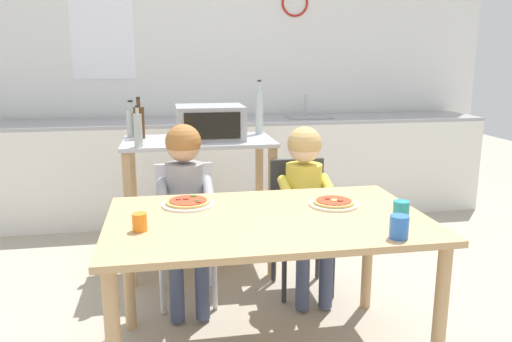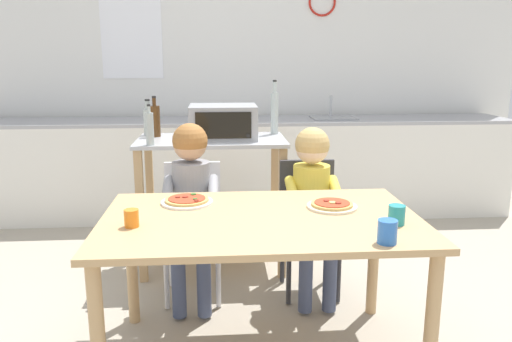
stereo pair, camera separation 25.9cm
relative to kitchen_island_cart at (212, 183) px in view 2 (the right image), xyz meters
name	(u,v)px [view 2 (the right image)]	position (x,y,z in m)	size (l,w,h in m)	color
ground_plane	(248,268)	(0.24, -0.08, -0.60)	(11.03, 11.03, 0.00)	#A89E8C
back_wall_tiled	(237,67)	(0.24, 1.60, 0.75)	(5.52, 0.14, 2.70)	white
kitchen_counter	(240,167)	(0.24, 1.19, -0.16)	(4.97, 0.60, 1.09)	silver
kitchen_island_cart	(212,183)	(0.00, 0.00, 0.00)	(1.00, 0.55, 0.91)	#B7BABF
toaster_oven	(223,122)	(0.08, 0.01, 0.42)	(0.45, 0.36, 0.22)	#999BA0
bottle_dark_olive_oil	(274,112)	(0.45, 0.18, 0.47)	(0.05, 0.05, 0.38)	#ADB7B2
bottle_squat_spirits	(150,128)	(-0.38, -0.22, 0.41)	(0.05, 0.05, 0.25)	#ADB7B2
bottle_tall_green_wine	(155,120)	(-0.39, 0.12, 0.42)	(0.07, 0.07, 0.28)	#4C2D14
bottle_clear_vinegar	(148,121)	(-0.44, 0.19, 0.41)	(0.06, 0.06, 0.25)	#ADB7B2
dining_table	(261,235)	(0.24, -1.16, 0.04)	(1.47, 0.91, 0.73)	tan
dining_chair_left	(193,220)	(-0.12, -0.43, -0.12)	(0.36, 0.36, 0.81)	silver
dining_chair_right	(309,217)	(0.60, -0.42, -0.12)	(0.36, 0.36, 0.81)	#333338
child_in_grey_shirt	(191,190)	(-0.12, -0.54, 0.09)	(0.32, 0.42, 1.06)	#424C6B
child_in_yellow_shirt	(313,190)	(0.60, -0.54, 0.08)	(0.32, 0.42, 1.03)	#424C6B
pizza_plate_white	(187,201)	(-0.12, -0.91, 0.14)	(0.26, 0.26, 0.03)	white
pizza_plate_cream	(332,205)	(0.60, -1.04, 0.14)	(0.25, 0.25, 0.03)	beige
drinking_cup_teal	(397,215)	(0.83, -1.31, 0.17)	(0.07, 0.07, 0.09)	teal
drinking_cup_orange	(132,218)	(-0.34, -1.25, 0.16)	(0.06, 0.06, 0.08)	orange
drinking_cup_blue	(387,232)	(0.71, -1.53, 0.17)	(0.08, 0.08, 0.10)	blue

